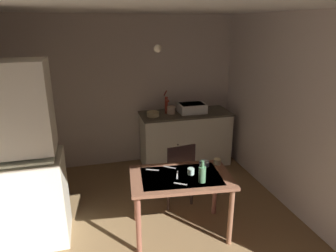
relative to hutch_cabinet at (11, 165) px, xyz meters
The scene contains 21 objects.
ground_plane 1.67m from the hutch_cabinet, ahead, with size 4.80×4.80×0.00m, color olive.
wall_back 2.31m from the hutch_cabinet, 53.01° to the left, with size 3.90×0.10×2.48m, color beige.
wall_right 3.34m from the hutch_cabinet, ahead, with size 0.10×3.80×2.48m, color beige.
ceiling_slab 2.10m from the hutch_cabinet, ahead, with size 3.90×3.80×0.10m, color silver.
hutch_cabinet is the anchor object (origin of this frame).
counter_cabinet 2.83m from the hutch_cabinet, 31.53° to the left, with size 1.51×0.64×0.92m.
sink_basin 2.88m from the hutch_cabinet, 30.40° to the left, with size 0.44×0.34×0.15m.
hand_pump 2.55m from the hutch_cabinet, 36.17° to the left, with size 0.05×0.27×0.39m.
mixing_bowl_counter 2.29m from the hutch_cabinet, 37.87° to the left, with size 0.20×0.20×0.07m, color beige.
stoneware_crock 2.59m from the hutch_cabinet, 34.67° to the left, with size 0.13×0.13×0.13m, color beige.
dining_table 1.81m from the hutch_cabinet, ahead, with size 1.18×0.81×0.73m.
chair_far_side 1.97m from the hutch_cabinet, ahead, with size 0.45×0.45×0.88m.
serving_bowl_wide 2.11m from the hutch_cabinet, ahead, with size 0.12×0.12×0.06m, color #9EB2C6.
mug_tall 2.28m from the hutch_cabinet, ahead, with size 0.09×0.09×0.06m, color beige.
teacup_cream 1.90m from the hutch_cabinet, ahead, with size 0.08×0.08×0.07m, color #ADD1C1.
glass_bottle 1.99m from the hutch_cabinet, 13.97° to the right, with size 0.08×0.08×0.24m.
table_knife 1.75m from the hutch_cabinet, ahead, with size 0.18×0.02×0.01m, color silver.
teaspoon_near_bowl 1.50m from the hutch_cabinet, ahead, with size 0.15×0.02×0.01m, color beige.
teaspoon_by_cup 1.77m from the hutch_cabinet, 15.42° to the right, with size 0.14×0.02×0.01m, color beige.
serving_spoon 1.70m from the hutch_cabinet, ahead, with size 0.15×0.02×0.01m, color beige.
pendant_bulb 1.94m from the hutch_cabinet, ahead, with size 0.08×0.08×0.08m, color #F9EFCC.
Camera 1 is at (-0.52, -3.07, 2.33)m, focal length 32.22 mm.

